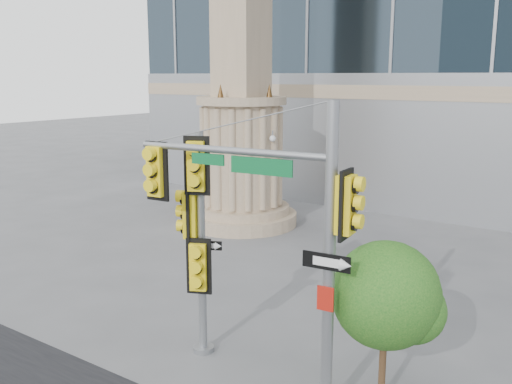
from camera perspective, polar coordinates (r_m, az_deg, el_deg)
The scene contains 5 objects.
ground at distance 12.98m, azimuth -3.69°, elevation -15.48°, with size 120.00×120.00×0.00m, color #545456.
monument at distance 22.36m, azimuth -1.47°, elevation 10.59°, with size 4.40×4.40×16.60m.
main_signal_pole at distance 9.86m, azimuth 2.04°, elevation -2.99°, with size 4.29×0.78×5.52m.
secondary_signal_pole at distance 11.86m, azimuth -5.90°, elevation -3.54°, with size 0.91×0.65×4.80m.
street_tree at distance 10.49m, azimuth 13.05°, elevation -10.43°, with size 1.97×1.93×3.07m.
Camera 1 is at (7.27, -8.99, 5.90)m, focal length 40.00 mm.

